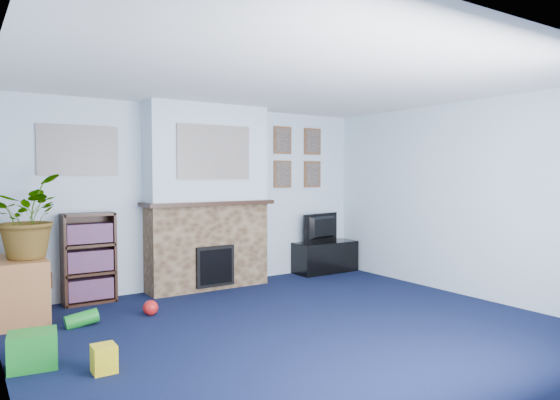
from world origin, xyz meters
TOP-DOWN VIEW (x-y plane):
  - floor at (0.00, 0.00)m, footprint 5.00×4.50m
  - ceiling at (0.00, 0.00)m, footprint 5.00×4.50m
  - wall_back at (0.00, 2.25)m, footprint 5.00×0.04m
  - wall_front at (0.00, -2.25)m, footprint 5.00×0.04m
  - wall_left at (-2.50, 0.00)m, footprint 0.04×4.50m
  - wall_right at (2.50, 0.00)m, footprint 0.04×4.50m
  - chimney_breast at (0.00, 2.05)m, footprint 1.72×0.50m
  - collage_main at (0.00, 1.84)m, footprint 1.00×0.03m
  - collage_left at (-1.55, 2.23)m, footprint 0.90×0.03m
  - portrait_tl at (1.30, 2.23)m, footprint 0.30×0.03m
  - portrait_tr at (1.85, 2.23)m, footprint 0.30×0.03m
  - portrait_bl at (1.30, 2.23)m, footprint 0.30×0.03m
  - portrait_br at (1.85, 2.23)m, footprint 0.30×0.03m
  - tv_stand at (1.95, 2.03)m, footprint 0.99×0.42m
  - television at (1.95, 2.05)m, footprint 0.75×0.25m
  - bookshelf at (-1.49, 2.11)m, footprint 0.58×0.28m
  - sideboard at (-2.24, 1.75)m, footprint 0.46×0.83m
  - potted_plant at (-2.19, 1.70)m, footprint 0.80×0.88m
  - mantel_clock at (-0.11, 2.00)m, footprint 0.10×0.06m
  - mantel_candle at (0.27, 2.00)m, footprint 0.05×0.05m
  - mantel_teddy at (-0.59, 2.00)m, footprint 0.12×0.12m
  - mantel_can at (0.70, 2.00)m, footprint 0.05×0.05m
  - green_crate at (-2.30, 0.29)m, footprint 0.39×0.33m
  - toy_ball at (-1.06, 1.20)m, footprint 0.16×0.16m
  - toy_block at (-1.86, -0.10)m, footprint 0.17×0.17m
  - toy_tube at (-1.76, 1.20)m, footprint 0.32×0.14m

SIDE VIEW (x-z plane):
  - floor at x=0.00m, z-range -0.01..0.01m
  - toy_tube at x=-1.76m, z-range -0.02..0.16m
  - toy_ball at x=-1.06m, z-range 0.01..0.17m
  - toy_block at x=-1.86m, z-range 0.01..0.21m
  - green_crate at x=-2.30m, z-range 0.00..0.28m
  - tv_stand at x=1.95m, z-range -0.01..0.46m
  - sideboard at x=-2.24m, z-range 0.03..0.67m
  - bookshelf at x=-1.49m, z-range -0.02..1.03m
  - television at x=1.95m, z-range 0.47..0.90m
  - potted_plant at x=-2.19m, z-range 0.65..1.50m
  - chimney_breast at x=0.00m, z-range -0.02..2.38m
  - wall_back at x=0.00m, z-range 0.00..2.40m
  - wall_front at x=0.00m, z-range 0.00..2.40m
  - wall_left at x=-2.50m, z-range 0.00..2.40m
  - wall_right at x=2.50m, z-range 0.00..2.40m
  - mantel_can at x=0.70m, z-range 1.16..1.26m
  - mantel_teddy at x=-0.59m, z-range 1.16..1.27m
  - mantel_clock at x=-0.11m, z-range 1.15..1.29m
  - mantel_candle at x=0.27m, z-range 1.15..1.31m
  - portrait_bl at x=1.30m, z-range 1.30..1.70m
  - portrait_br at x=1.85m, z-range 1.30..1.70m
  - collage_left at x=-1.55m, z-range 1.49..2.07m
  - collage_main at x=0.00m, z-range 1.44..2.12m
  - portrait_tl at x=1.30m, z-range 1.80..2.20m
  - portrait_tr at x=1.85m, z-range 1.80..2.20m
  - ceiling at x=0.00m, z-range 2.40..2.40m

